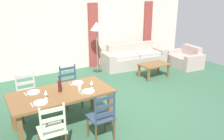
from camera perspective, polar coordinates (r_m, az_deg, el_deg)
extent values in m
cube|color=#355F44|center=(5.53, 3.80, -9.04)|extent=(9.60, 9.60, 0.02)
cube|color=beige|center=(7.91, -10.05, 9.64)|extent=(9.60, 0.16, 2.70)
cube|color=#943B35|center=(8.13, -4.56, 8.32)|extent=(0.35, 0.08, 2.20)
cube|color=#943B35|center=(9.44, 8.70, 9.63)|extent=(0.35, 0.08, 2.20)
cube|color=brown|center=(4.54, -12.35, -5.61)|extent=(1.90, 0.96, 0.05)
cube|color=brown|center=(4.22, -21.41, -14.35)|extent=(0.08, 0.08, 0.70)
cube|color=brown|center=(4.71, -0.52, -9.29)|extent=(0.08, 0.08, 0.70)
cube|color=brown|center=(4.88, -23.14, -9.88)|extent=(0.08, 0.08, 0.70)
cube|color=brown|center=(5.31, -4.77, -5.97)|extent=(0.08, 0.08, 0.70)
cube|color=beige|center=(3.98, -14.56, -14.00)|extent=(0.45, 0.43, 0.03)
cylinder|color=brown|center=(4.23, -17.32, -15.94)|extent=(0.04, 0.04, 0.43)
cylinder|color=brown|center=(4.28, -12.45, -14.98)|extent=(0.04, 0.04, 0.43)
cylinder|color=beige|center=(3.68, -17.02, -12.41)|extent=(0.04, 0.04, 0.50)
cylinder|color=beige|center=(3.74, -11.53, -11.36)|extent=(0.04, 0.04, 0.50)
cube|color=beige|center=(3.77, -14.09, -13.60)|extent=(0.38, 0.05, 0.06)
cube|color=beige|center=(3.70, -14.27, -11.63)|extent=(0.38, 0.05, 0.06)
cube|color=beige|center=(3.62, -14.46, -9.58)|extent=(0.38, 0.05, 0.06)
cube|color=#2F4259|center=(4.22, -2.80, -11.38)|extent=(0.43, 0.41, 0.03)
cylinder|color=brown|center=(4.40, -5.94, -13.55)|extent=(0.04, 0.04, 0.43)
cylinder|color=brown|center=(4.54, -1.71, -12.39)|extent=(0.04, 0.04, 0.43)
cylinder|color=brown|center=(4.14, -3.92, -15.77)|extent=(0.04, 0.04, 0.43)
cylinder|color=brown|center=(4.29, 0.54, -14.43)|extent=(0.04, 0.04, 0.43)
cylinder|color=#2F4259|center=(3.89, -4.08, -9.77)|extent=(0.04, 0.04, 0.50)
cylinder|color=#2F4259|center=(4.04, 0.56, -8.57)|extent=(0.04, 0.04, 0.50)
cube|color=#2F4259|center=(4.02, -1.69, -10.80)|extent=(0.38, 0.03, 0.06)
cube|color=#2F4259|center=(3.95, -1.71, -8.91)|extent=(0.38, 0.03, 0.06)
cube|color=#2F4259|center=(3.88, -1.74, -6.95)|extent=(0.38, 0.03, 0.06)
cube|color=beige|center=(5.18, -19.72, -6.54)|extent=(0.43, 0.41, 0.03)
cylinder|color=brown|center=(5.16, -17.08, -9.21)|extent=(0.04, 0.04, 0.43)
cylinder|color=brown|center=(5.11, -21.04, -9.97)|extent=(0.04, 0.04, 0.43)
cylinder|color=brown|center=(5.46, -17.96, -7.70)|extent=(0.04, 0.04, 0.43)
cylinder|color=brown|center=(5.41, -21.70, -8.40)|extent=(0.04, 0.04, 0.43)
cylinder|color=beige|center=(5.26, -18.49, -2.88)|extent=(0.04, 0.04, 0.50)
cylinder|color=beige|center=(5.21, -22.34, -3.56)|extent=(0.04, 0.04, 0.50)
cube|color=beige|center=(5.28, -20.25, -4.53)|extent=(0.38, 0.03, 0.06)
cube|color=beige|center=(5.23, -20.43, -3.02)|extent=(0.38, 0.03, 0.06)
cube|color=beige|center=(5.18, -20.62, -1.47)|extent=(0.38, 0.03, 0.06)
cube|color=#304459|center=(5.43, -9.93, -4.47)|extent=(0.42, 0.40, 0.03)
cylinder|color=brown|center=(5.45, -7.36, -6.93)|extent=(0.04, 0.04, 0.43)
cylinder|color=brown|center=(5.33, -10.91, -7.75)|extent=(0.04, 0.04, 0.43)
cylinder|color=brown|center=(5.73, -8.78, -5.65)|extent=(0.04, 0.04, 0.43)
cylinder|color=brown|center=(5.62, -12.17, -6.39)|extent=(0.04, 0.04, 0.43)
cylinder|color=#304459|center=(5.55, -9.03, -1.01)|extent=(0.04, 0.04, 0.50)
cylinder|color=#304459|center=(5.43, -12.52, -1.67)|extent=(0.04, 0.04, 0.50)
cube|color=#304459|center=(5.53, -10.67, -2.60)|extent=(0.38, 0.02, 0.06)
cube|color=#304459|center=(5.48, -10.77, -1.14)|extent=(0.38, 0.02, 0.06)
cube|color=#304459|center=(5.43, -10.86, 0.35)|extent=(0.38, 0.02, 0.06)
cylinder|color=white|center=(4.20, -17.04, -7.61)|extent=(0.24, 0.24, 0.02)
cube|color=silver|center=(4.17, -19.03, -8.08)|extent=(0.02, 0.17, 0.01)
cylinder|color=white|center=(4.46, -5.83, -5.20)|extent=(0.24, 0.24, 0.02)
cube|color=silver|center=(4.41, -7.59, -5.67)|extent=(0.02, 0.17, 0.01)
cylinder|color=white|center=(4.64, -18.67, -5.17)|extent=(0.24, 0.24, 0.02)
cube|color=silver|center=(4.62, -20.47, -5.58)|extent=(0.03, 0.17, 0.01)
cylinder|color=white|center=(4.88, -8.40, -3.14)|extent=(0.24, 0.24, 0.02)
cube|color=silver|center=(4.84, -10.03, -3.53)|extent=(0.02, 0.17, 0.01)
cylinder|color=#471919|center=(4.52, -12.67, -3.89)|extent=(0.07, 0.07, 0.22)
cylinder|color=#471919|center=(4.46, -12.80, -2.11)|extent=(0.02, 0.02, 0.08)
cylinder|color=black|center=(4.44, -12.85, -1.54)|extent=(0.03, 0.03, 0.02)
cylinder|color=white|center=(4.34, -15.79, -6.66)|extent=(0.06, 0.06, 0.01)
cylinder|color=white|center=(4.33, -15.84, -6.20)|extent=(0.01, 0.01, 0.07)
cone|color=white|center=(4.29, -15.93, -5.26)|extent=(0.06, 0.06, 0.08)
cylinder|color=white|center=(4.63, -4.99, -4.34)|extent=(0.06, 0.06, 0.01)
cylinder|color=white|center=(4.61, -5.00, -3.91)|extent=(0.01, 0.01, 0.07)
cone|color=white|center=(4.59, -5.03, -3.02)|extent=(0.06, 0.06, 0.08)
cylinder|color=beige|center=(4.53, -7.97, -4.39)|extent=(0.07, 0.07, 0.09)
cube|color=#AB9D90|center=(8.32, 5.46, 2.16)|extent=(1.88, 1.00, 0.40)
cube|color=#AB9D90|center=(8.51, 4.48, 3.97)|extent=(1.81, 0.40, 0.80)
cube|color=#AB9D90|center=(8.84, 11.21, 3.48)|extent=(0.33, 0.82, 0.58)
cube|color=#AB9D90|center=(7.84, -0.98, 1.89)|extent=(0.33, 0.82, 0.58)
cube|color=#BFB0A1|center=(8.44, 8.33, 4.12)|extent=(0.93, 0.73, 0.12)
cube|color=#BFB0A1|center=(7.99, 2.90, 3.47)|extent=(0.93, 0.73, 0.12)
cube|color=brown|center=(7.35, 10.27, 1.33)|extent=(0.90, 0.56, 0.04)
cube|color=brown|center=(7.00, 8.95, -1.29)|extent=(0.06, 0.06, 0.38)
cube|color=brown|center=(7.52, 13.62, -0.18)|extent=(0.06, 0.06, 0.38)
cube|color=brown|center=(7.34, 6.64, -0.25)|extent=(0.06, 0.06, 0.38)
cube|color=brown|center=(7.83, 11.27, 0.75)|extent=(0.06, 0.06, 0.38)
cube|color=#B49A94|center=(8.71, 17.25, 2.08)|extent=(0.89, 0.89, 0.38)
cube|color=#B49A94|center=(8.87, 18.81, 3.35)|extent=(0.29, 0.82, 0.72)
cube|color=#B49A94|center=(8.35, 19.50, 1.64)|extent=(0.82, 0.27, 0.52)
cube|color=#B49A94|center=(9.05, 15.26, 3.33)|extent=(0.82, 0.27, 0.52)
cylinder|color=#332D28|center=(7.88, -3.58, -0.15)|extent=(0.28, 0.28, 0.03)
cylinder|color=gray|center=(7.69, -3.68, 4.72)|extent=(0.03, 0.03, 1.35)
cone|color=beige|center=(7.53, -3.81, 10.68)|extent=(0.40, 0.40, 0.26)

